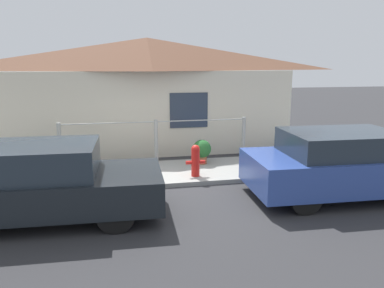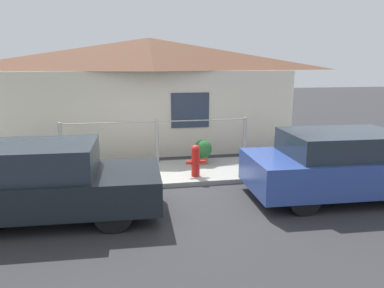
% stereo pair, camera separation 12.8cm
% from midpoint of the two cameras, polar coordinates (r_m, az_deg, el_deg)
% --- Properties ---
extents(ground_plane, '(60.00, 60.00, 0.00)m').
position_cam_midpoint_polar(ground_plane, '(8.25, -4.43, -6.75)').
color(ground_plane, '#2D2D30').
extents(sidewalk, '(24.00, 1.98, 0.10)m').
position_cam_midpoint_polar(sidewalk, '(9.17, -5.23, -4.45)').
color(sidewalk, gray).
rests_on(sidewalk, ground_plane).
extents(house, '(8.80, 2.23, 3.41)m').
position_cam_midpoint_polar(house, '(11.49, -7.07, 12.44)').
color(house, beige).
rests_on(house, ground_plane).
extents(fence, '(4.90, 0.10, 1.14)m').
position_cam_midpoint_polar(fence, '(9.82, -5.87, 0.75)').
color(fence, '#999993').
rests_on(fence, sidewalk).
extents(car_left, '(4.24, 1.86, 1.34)m').
position_cam_midpoint_polar(car_left, '(7.01, -23.10, -5.44)').
color(car_left, black).
rests_on(car_left, ground_plane).
extents(car_right, '(4.09, 1.91, 1.35)m').
position_cam_midpoint_polar(car_right, '(8.18, 21.93, -2.81)').
color(car_right, '#2D4793').
rests_on(car_right, ground_plane).
extents(fire_hydrant, '(0.45, 0.20, 0.74)m').
position_cam_midpoint_polar(fire_hydrant, '(8.63, 0.11, -2.43)').
color(fire_hydrant, red).
rests_on(fire_hydrant, sidewalk).
extents(potted_plant_near_hydrant, '(0.48, 0.48, 0.63)m').
position_cam_midpoint_polar(potted_plant_near_hydrant, '(9.70, 1.15, -0.94)').
color(potted_plant_near_hydrant, '#9E5638').
rests_on(potted_plant_near_hydrant, sidewalk).
extents(potted_plant_by_fence, '(0.37, 0.37, 0.49)m').
position_cam_midpoint_polar(potted_plant_by_fence, '(9.70, -19.26, -2.26)').
color(potted_plant_by_fence, slate).
rests_on(potted_plant_by_fence, sidewalk).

